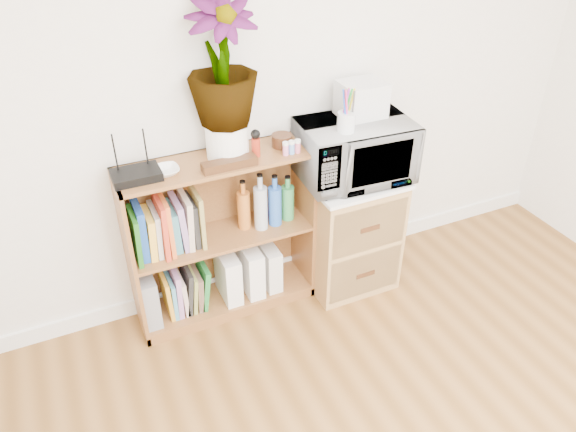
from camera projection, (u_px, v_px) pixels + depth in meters
skirting_board at (272, 267)px, 3.50m from camera, size 4.00×0.02×0.10m
bookshelf at (222, 238)px, 3.04m from camera, size 1.00×0.30×0.95m
wicker_unit at (348, 231)px, 3.31m from camera, size 0.50×0.45×0.70m
microwave at (355, 151)px, 3.00m from camera, size 0.61×0.44×0.33m
pen_cup at (346, 122)px, 2.80m from camera, size 0.09×0.09×0.10m
small_appliance at (361, 99)px, 2.94m from camera, size 0.23×0.19×0.18m
router at (136, 175)px, 2.61m from camera, size 0.22×0.15×0.04m
white_bowl at (166, 171)px, 2.65m from camera, size 0.13×0.13×0.03m
plant_pot at (227, 140)px, 2.76m from camera, size 0.21×0.21×0.18m
potted_plant at (222, 62)px, 2.55m from camera, size 0.33×0.33×0.60m
trinket_box at (229, 164)px, 2.70m from camera, size 0.27×0.07×0.04m
kokeshi_doll at (256, 147)px, 2.78m from camera, size 0.04×0.04×0.10m
wooden_bowl at (282, 140)px, 2.89m from camera, size 0.11×0.11×0.06m
paint_jars at (292, 149)px, 2.82m from camera, size 0.11×0.04×0.06m
file_box at (147, 296)px, 3.03m from camera, size 0.09×0.24×0.30m
magazine_holder_left at (228, 275)px, 3.18m from camera, size 0.09×0.24×0.30m
magazine_holder_mid at (250, 269)px, 3.22m from camera, size 0.09×0.24×0.30m
magazine_holder_right at (269, 265)px, 3.27m from camera, size 0.08×0.21×0.27m
cookbooks at (167, 226)px, 2.85m from camera, size 0.36×0.20×0.31m
liquor_bottles at (266, 201)px, 3.03m from camera, size 0.32×0.07×0.32m
lower_books at (185, 289)px, 3.11m from camera, size 0.25×0.19×0.28m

